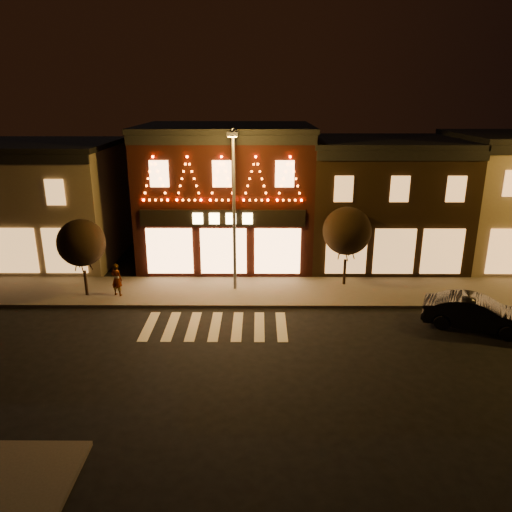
{
  "coord_description": "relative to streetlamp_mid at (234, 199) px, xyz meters",
  "views": [
    {
      "loc": [
        1.97,
        -16.31,
        10.0
      ],
      "look_at": [
        1.85,
        4.0,
        3.36
      ],
      "focal_mm": 34.73,
      "sensor_mm": 36.0,
      "label": 1
    }
  ],
  "objects": [
    {
      "name": "building_right_a",
      "position": [
        8.79,
        5.97,
        -1.26
      ],
      "size": [
        9.2,
        8.28,
        7.5
      ],
      "color": "black",
      "rests_on": "ground"
    },
    {
      "name": "tree_left",
      "position": [
        -7.64,
        -0.66,
        -2.09
      ],
      "size": [
        2.38,
        2.38,
        3.98
      ],
      "rotation": [
        0.0,
        0.0,
        0.18
      ],
      "color": "black",
      "rests_on": "sidewalk_far"
    },
    {
      "name": "tree_right",
      "position": [
        5.91,
        0.93,
        -1.88
      ],
      "size": [
        2.56,
        2.56,
        4.28
      ],
      "rotation": [
        0.0,
        0.0,
        0.01
      ],
      "color": "black",
      "rests_on": "sidewalk_far"
    },
    {
      "name": "ground",
      "position": [
        -0.71,
        -8.02,
        -5.03
      ],
      "size": [
        120.0,
        120.0,
        0.0
      ],
      "primitive_type": "plane",
      "color": "black",
      "rests_on": "ground"
    },
    {
      "name": "building_pulp",
      "position": [
        -0.71,
        5.96,
        -0.86
      ],
      "size": [
        10.2,
        8.34,
        8.3
      ],
      "color": "black",
      "rests_on": "ground"
    },
    {
      "name": "building_left",
      "position": [
        -13.71,
        5.97,
        -1.36
      ],
      "size": [
        12.2,
        8.28,
        7.3
      ],
      "color": "#786755",
      "rests_on": "ground"
    },
    {
      "name": "dark_sedan",
      "position": [
        10.93,
        -4.16,
        -4.28
      ],
      "size": [
        4.79,
        3.21,
        1.49
      ],
      "primitive_type": "imported",
      "rotation": [
        0.0,
        0.0,
        1.17
      ],
      "color": "black",
      "rests_on": "ground"
    },
    {
      "name": "sidewalk_far",
      "position": [
        1.29,
        -0.02,
        -4.95
      ],
      "size": [
        44.0,
        4.0,
        0.15
      ],
      "primitive_type": "cube",
      "color": "#47423D",
      "rests_on": "ground"
    },
    {
      "name": "pedestrian",
      "position": [
        -6.01,
        -0.74,
        -4.02
      ],
      "size": [
        0.73,
        0.61,
        1.72
      ],
      "primitive_type": "imported",
      "rotation": [
        0.0,
        0.0,
        2.77
      ],
      "color": "gray",
      "rests_on": "sidewalk_far"
    },
    {
      "name": "streetlamp_mid",
      "position": [
        0.0,
        0.0,
        0.0
      ],
      "size": [
        0.53,
        1.9,
        8.31
      ],
      "rotation": [
        0.0,
        0.0,
        -0.04
      ],
      "color": "#59595E",
      "rests_on": "sidewalk_far"
    }
  ]
}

